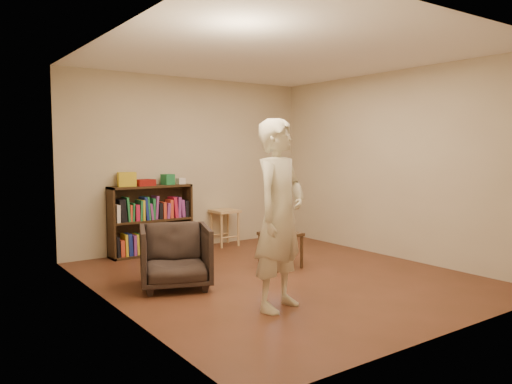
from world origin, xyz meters
TOP-DOWN VIEW (x-y plane):
  - floor at (0.00, 0.00)m, footprint 4.50×4.50m
  - ceiling at (0.00, 0.00)m, footprint 4.50×4.50m
  - wall_back at (0.00, 2.25)m, footprint 4.00×0.00m
  - wall_left at (-2.00, 0.00)m, footprint 0.00×4.50m
  - wall_right at (2.00, 0.00)m, footprint 0.00×4.50m
  - bookshelf at (-0.73, 2.09)m, footprint 1.20×0.30m
  - box_yellow at (-1.07, 2.11)m, footprint 0.27×0.22m
  - red_cloth at (-0.83, 2.07)m, footprint 0.30×0.24m
  - box_green at (-0.45, 2.10)m, footprint 0.18×0.18m
  - box_white at (-0.24, 2.11)m, footprint 0.11×0.11m
  - stool at (0.49, 2.03)m, footprint 0.39×0.39m
  - armchair at (-1.21, 0.31)m, footprint 0.97×0.98m
  - side_table at (0.31, 0.38)m, footprint 0.44×0.44m
  - laptop at (0.31, 0.41)m, footprint 0.39×0.37m
  - person at (-0.72, -0.92)m, footprint 0.77×0.63m

SIDE VIEW (x-z plane):
  - floor at x=0.00m, z-range 0.00..0.00m
  - armchair at x=-1.21m, z-range 0.00..0.69m
  - side_table at x=0.31m, z-range 0.15..0.60m
  - bookshelf at x=-0.73m, z-range -0.06..0.94m
  - stool at x=0.49m, z-range 0.17..0.74m
  - laptop at x=0.31m, z-range 0.39..0.62m
  - person at x=-0.72m, z-range 0.00..1.81m
  - box_white at x=-0.24m, z-range 1.00..1.09m
  - red_cloth at x=-0.83m, z-range 1.00..1.09m
  - box_green at x=-0.45m, z-range 1.00..1.15m
  - box_yellow at x=-1.07m, z-range 1.00..1.20m
  - wall_back at x=0.00m, z-range -0.70..3.30m
  - wall_left at x=-2.00m, z-range -0.95..3.55m
  - wall_right at x=2.00m, z-range -0.95..3.55m
  - ceiling at x=0.00m, z-range 2.60..2.60m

